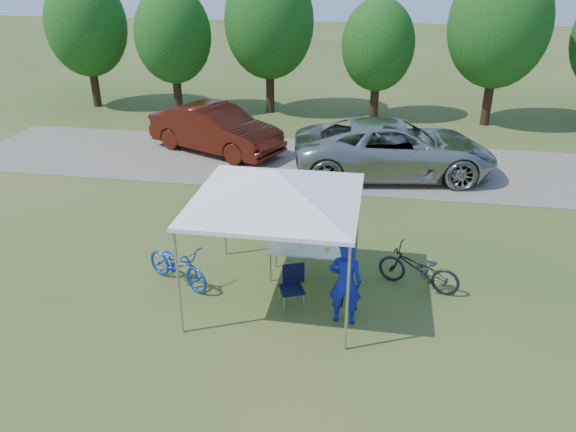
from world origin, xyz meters
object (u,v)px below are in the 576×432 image
(folding_table, at_px, (310,250))
(cooler, at_px, (290,240))
(bike_blue, at_px, (177,265))
(bike_dark, at_px, (419,269))
(sedan, at_px, (216,129))
(folding_chair, at_px, (293,282))
(minivan, at_px, (394,148))
(cyclist, at_px, (345,283))

(folding_table, bearing_deg, cooler, 180.00)
(bike_blue, height_order, bike_dark, bike_blue)
(bike_blue, relative_size, sedan, 0.35)
(sedan, bearing_deg, folding_chair, -130.79)
(bike_dark, height_order, minivan, minivan)
(cyclist, xyz_separation_m, bike_dark, (1.43, 1.44, -0.40))
(folding_table, xyz_separation_m, cyclist, (0.84, -1.48, 0.19))
(cyclist, bearing_deg, sedan, -57.21)
(folding_table, relative_size, sedan, 0.35)
(folding_chair, height_order, sedan, sedan)
(folding_chair, relative_size, bike_dark, 0.50)
(cooler, bearing_deg, bike_blue, -162.61)
(cyclist, height_order, bike_dark, cyclist)
(folding_table, xyz_separation_m, cooler, (-0.43, 0.00, 0.22))
(cyclist, xyz_separation_m, sedan, (-5.21, 9.30, -0.03))
(folding_chair, bearing_deg, bike_dark, 0.21)
(folding_chair, relative_size, sedan, 0.18)
(folding_chair, xyz_separation_m, cooler, (-0.22, 1.09, 0.37))
(folding_chair, bearing_deg, folding_table, 56.36)
(cooler, bearing_deg, minivan, 71.65)
(cooler, distance_m, cyclist, 1.95)
(folding_table, distance_m, minivan, 6.78)
(cooler, height_order, cyclist, cyclist)
(folding_chair, bearing_deg, cooler, 78.68)
(folding_table, bearing_deg, folding_chair, -100.80)
(folding_table, xyz_separation_m, sedan, (-4.37, 7.82, 0.16))
(folding_table, relative_size, cyclist, 1.00)
(cooler, distance_m, sedan, 8.76)
(folding_table, xyz_separation_m, folding_chair, (-0.21, -1.09, -0.15))
(bike_dark, distance_m, sedan, 10.29)
(cyclist, distance_m, bike_dark, 2.06)
(bike_blue, bearing_deg, cyclist, -73.60)
(folding_table, relative_size, bike_blue, 0.99)
(folding_chair, distance_m, cooler, 1.17)
(folding_table, xyz_separation_m, minivan, (1.74, 6.55, 0.22))
(cyclist, bearing_deg, folding_chair, -16.61)
(folding_table, height_order, folding_chair, folding_chair)
(folding_table, height_order, cooler, cooler)
(folding_chair, height_order, bike_blue, bike_blue)
(cyclist, distance_m, sedan, 10.66)
(bike_dark, bearing_deg, sedan, -121.03)
(bike_dark, height_order, sedan, sedan)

